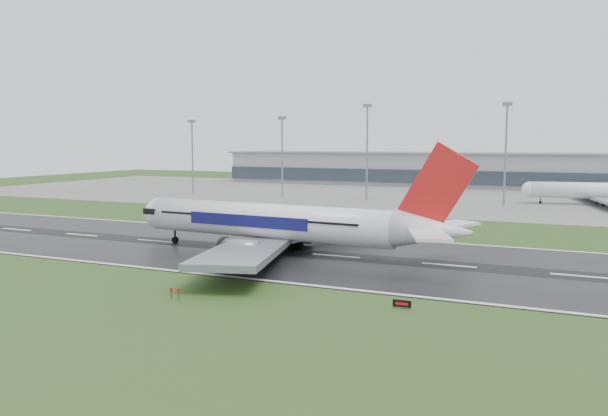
% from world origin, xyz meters
% --- Properties ---
extents(ground, '(520.00, 520.00, 0.00)m').
position_xyz_m(ground, '(0.00, 0.00, 0.00)').
color(ground, '#264419').
rests_on(ground, ground).
extents(runway, '(400.00, 45.00, 0.10)m').
position_xyz_m(runway, '(0.00, 0.00, 0.05)').
color(runway, black).
rests_on(runway, ground).
extents(apron, '(400.00, 130.00, 0.08)m').
position_xyz_m(apron, '(0.00, 125.00, 0.04)').
color(apron, slate).
rests_on(apron, ground).
extents(terminal, '(240.00, 36.00, 15.00)m').
position_xyz_m(terminal, '(0.00, 185.00, 7.50)').
color(terminal, gray).
rests_on(terminal, ground).
extents(main_airliner, '(69.92, 66.99, 19.49)m').
position_xyz_m(main_airliner, '(-8.85, -1.68, 9.84)').
color(main_airliner, white).
rests_on(main_airliner, runway).
extents(parked_airliner, '(59.18, 56.37, 14.99)m').
position_xyz_m(parked_airliner, '(48.68, 115.86, 7.58)').
color(parked_airliner, white).
rests_on(parked_airliner, apron).
extents(runway_sign, '(2.31, 0.72, 1.04)m').
position_xyz_m(runway_sign, '(19.00, -27.72, 0.52)').
color(runway_sign, black).
rests_on(runway_sign, ground).
extents(floodmast_0, '(0.64, 0.64, 28.30)m').
position_xyz_m(floodmast_0, '(-98.93, 100.00, 14.15)').
color(floodmast_0, gray).
rests_on(floodmast_0, ground).
extents(floodmast_1, '(0.64, 0.64, 28.86)m').
position_xyz_m(floodmast_1, '(-58.95, 100.00, 14.43)').
color(floodmast_1, gray).
rests_on(floodmast_1, ground).
extents(floodmast_2, '(0.64, 0.64, 32.54)m').
position_xyz_m(floodmast_2, '(-25.88, 100.00, 16.27)').
color(floodmast_2, gray).
rests_on(floodmast_2, ground).
extents(floodmast_3, '(0.64, 0.64, 31.92)m').
position_xyz_m(floodmast_3, '(20.28, 100.00, 15.96)').
color(floodmast_3, gray).
rests_on(floodmast_3, ground).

